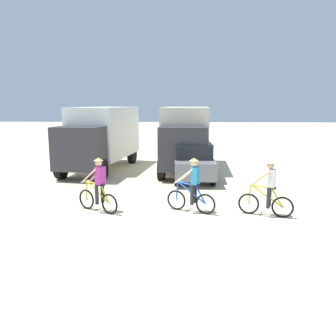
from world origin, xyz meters
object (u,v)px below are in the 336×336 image
Objects in this scene: sedan_parked at (193,161)px; cyclist_orange_shirt at (98,187)px; cyclist_cowboy_hat at (192,187)px; cyclist_near_camera at (268,190)px; box_truck_cream_rv at (186,135)px; box_truck_white_box at (101,135)px.

cyclist_orange_shirt is (-3.24, -5.20, -0.04)m from sedan_parked.
sedan_parked is 2.34× the size of cyclist_cowboy_hat.
cyclist_near_camera is (5.44, -0.21, 0.00)m from cyclist_orange_shirt.
cyclist_cowboy_hat is (-0.16, -5.12, -0.04)m from sedan_parked.
cyclist_near_camera is at bearing -7.05° from cyclist_cowboy_hat.
sedan_parked is at bearing 58.10° from cyclist_orange_shirt.
cyclist_cowboy_hat is at bearing -88.72° from box_truck_cream_rv.
cyclist_cowboy_hat reaches higher than sedan_parked.
box_truck_white_box is 3.85× the size of cyclist_near_camera.
box_truck_cream_rv reaches higher than cyclist_orange_shirt.
box_truck_white_box is at bearing -178.12° from box_truck_cream_rv.
cyclist_near_camera is (2.37, -0.29, 0.00)m from cyclist_cowboy_hat.
box_truck_cream_rv is 8.36m from cyclist_orange_shirt.
box_truck_white_box is 7.86m from cyclist_orange_shirt.
cyclist_orange_shirt is 1.00× the size of cyclist_near_camera.
cyclist_cowboy_hat and cyclist_near_camera have the same top height.
sedan_parked is at bearing 88.15° from cyclist_cowboy_hat.
cyclist_cowboy_hat is 1.00× the size of cyclist_near_camera.
box_truck_cream_rv is at bearing 69.52° from cyclist_orange_shirt.
box_truck_white_box is 3.85× the size of cyclist_cowboy_hat.
box_truck_white_box is 5.52m from sedan_parked.
box_truck_cream_rv reaches higher than cyclist_cowboy_hat.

